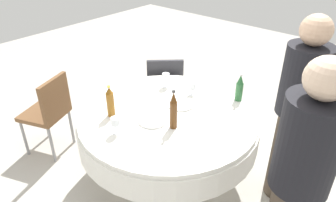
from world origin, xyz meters
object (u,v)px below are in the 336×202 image
Objects in this scene: dining_table at (168,127)px; wine_glass_near at (115,122)px; person_left at (296,112)px; bottle_brown_left at (174,111)px; wine_glass_front at (192,86)px; plate_south at (153,121)px; bottle_amber_east at (110,102)px; person_rear at (298,182)px; bottle_green_rear at (239,88)px; wine_glass_west at (166,77)px; chair_front at (165,85)px; chair_right at (49,109)px; plate_outer at (181,104)px.

wine_glass_near reaches higher than dining_table.
person_left is (1.01, -1.01, 0.02)m from wine_glass_near.
wine_glass_front is (0.53, 0.21, -0.07)m from bottle_brown_left.
wine_glass_front is 0.58m from plate_south.
person_left is at bearing -55.00° from bottle_amber_east.
bottle_amber_east reaches higher than wine_glass_near.
bottle_brown_left reaches higher than wine_glass_near.
dining_table is 0.46m from wine_glass_front.
person_rear is (-0.23, -1.20, 0.28)m from dining_table.
dining_table is at bearing 150.67° from bottle_green_rear.
wine_glass_west is 1.24m from person_left.
dining_table is 6.59× the size of plate_south.
bottle_amber_east is 0.79m from wine_glass_front.
chair_right is at bearing -157.56° from chair_front.
bottle_brown_left is at bearing -84.75° from person_rear.
wine_glass_front is (0.04, -0.30, -0.01)m from wine_glass_west.
wine_glass_west reaches higher than chair_right.
chair_right is (-0.86, 1.14, -0.31)m from wine_glass_front.
plate_outer is at bearing -81.66° from chair_front.
bottle_amber_east is at bearing -116.39° from chair_front.
bottle_brown_left is 1.19× the size of bottle_amber_east.
wine_glass_front is (0.88, -0.07, -0.01)m from wine_glass_near.
chair_front is (0.52, 0.64, -0.23)m from plate_outer.
person_rear is 2.10m from chair_front.
wine_glass_front is at bearing -22.19° from bottle_amber_east.
wine_glass_front is at bearing 2.96° from plate_south.
bottle_brown_left is 0.71m from wine_glass_west.
plate_south is at bearing -148.80° from wine_glass_west.
wine_glass_front is 0.75m from chair_front.
person_left is at bearing -82.04° from wine_glass_front.
person_left is at bearing -52.20° from plate_south.
bottle_green_rear is 2.09× the size of wine_glass_front.
dining_table is at bearing -173.45° from wine_glass_front.
wine_glass_front reaches higher than plate_outer.
bottle_brown_left is at bearing 166.90° from bottle_green_rear.
person_rear reaches higher than chair_front.
bottle_green_rear is (0.60, -0.34, 0.27)m from dining_table.
wine_glass_west is at bearing 62.11° from plate_outer.
dining_table is 0.56m from bottle_amber_east.
bottle_brown_left reaches higher than bottle_green_rear.
wine_glass_front is at bearing 6.55° from dining_table.
bottle_amber_east is 0.92m from chair_right.
dining_table is 0.23m from plate_south.
wine_glass_near is at bearing 140.95° from bottle_brown_left.
wine_glass_front is 1.39m from person_rear.
dining_table is 10.82× the size of wine_glass_west.
bottle_green_rear is 0.80× the size of bottle_brown_left.
wine_glass_near is 1.43m from person_left.
person_rear is (-0.41, -1.21, 0.13)m from plate_outer.
person_left is (0.34, -0.90, 0.12)m from plate_outer.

